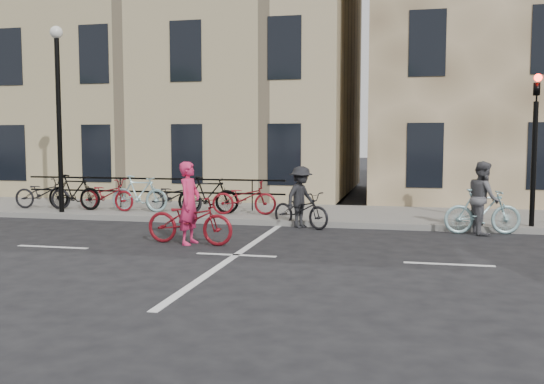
% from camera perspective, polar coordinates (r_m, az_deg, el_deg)
% --- Properties ---
extents(ground, '(120.00, 120.00, 0.00)m').
position_cam_1_polar(ground, '(11.90, -3.39, -5.96)').
color(ground, black).
rests_on(ground, ground).
extents(sidewalk, '(46.00, 4.00, 0.15)m').
position_cam_1_polar(sidewalk, '(18.81, -10.08, -1.71)').
color(sidewalk, slate).
rests_on(sidewalk, ground).
extents(building_west, '(20.00, 10.00, 10.00)m').
position_cam_1_polar(building_west, '(27.29, -14.35, 10.98)').
color(building_west, tan).
rests_on(building_west, sidewalk).
extents(traffic_light, '(0.18, 0.30, 3.90)m').
position_cam_1_polar(traffic_light, '(15.85, 23.53, 5.30)').
color(traffic_light, black).
rests_on(traffic_light, sidewalk).
extents(lamp_post, '(0.36, 0.36, 5.28)m').
position_cam_1_polar(lamp_post, '(18.45, -19.47, 8.56)').
color(lamp_post, black).
rests_on(lamp_post, sidewalk).
extents(bollard_east, '(0.14, 0.14, 0.90)m').
position_cam_1_polar(bollard_east, '(15.67, 19.03, -1.34)').
color(bollard_east, black).
rests_on(bollard_east, sidewalk).
extents(parked_bikes, '(8.30, 1.23, 1.05)m').
position_cam_1_polar(parked_bikes, '(18.02, -12.32, -0.24)').
color(parked_bikes, black).
rests_on(parked_bikes, sidewalk).
extents(cyclist_pink, '(2.06, 0.92, 1.78)m').
position_cam_1_polar(cyclist_pink, '(13.14, -7.76, -2.23)').
color(cyclist_pink, maroon).
rests_on(cyclist_pink, ground).
extents(cyclist_grey, '(1.86, 0.95, 1.74)m').
position_cam_1_polar(cyclist_grey, '(15.21, 19.22, -1.14)').
color(cyclist_grey, '#9BC8CB').
rests_on(cyclist_grey, ground).
extents(cyclist_dark, '(1.83, 1.41, 1.57)m').
position_cam_1_polar(cyclist_dark, '(15.44, 2.74, -1.09)').
color(cyclist_dark, black).
rests_on(cyclist_dark, ground).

